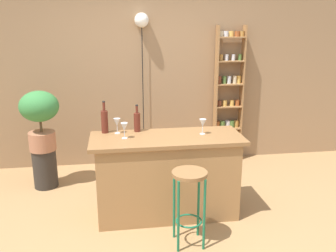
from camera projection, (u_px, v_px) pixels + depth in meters
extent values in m
plane|color=#A37A4C|center=(171.00, 227.00, 3.78)|extent=(12.00, 12.00, 0.00)
cube|color=#997551|center=(150.00, 68.00, 5.26)|extent=(6.40, 0.10, 2.80)
cube|color=#9E7042|center=(167.00, 177.00, 3.96)|extent=(1.46, 0.58, 0.84)
cube|color=olive|center=(167.00, 138.00, 3.83)|extent=(1.59, 0.63, 0.04)
cylinder|color=#196642|center=(179.00, 217.00, 3.29)|extent=(0.02, 0.02, 0.70)
cylinder|color=#196642|center=(204.00, 215.00, 3.32)|extent=(0.02, 0.02, 0.70)
cylinder|color=#196642|center=(175.00, 205.00, 3.51)|extent=(0.02, 0.02, 0.70)
cylinder|color=#196642|center=(198.00, 203.00, 3.55)|extent=(0.02, 0.02, 0.70)
torus|color=#196642|center=(189.00, 221.00, 3.45)|extent=(0.25, 0.25, 0.02)
cylinder|color=olive|center=(190.00, 173.00, 3.32)|extent=(0.33, 0.33, 0.03)
cube|color=#9E7042|center=(216.00, 96.00, 5.36)|extent=(0.02, 0.16, 1.99)
cube|color=#9E7042|center=(241.00, 95.00, 5.41)|extent=(0.02, 0.16, 1.99)
cube|color=#9E7042|center=(226.00, 149.00, 5.61)|extent=(0.37, 0.16, 0.02)
cylinder|color=#4C7033|center=(217.00, 146.00, 5.58)|extent=(0.06, 0.06, 0.10)
cylinder|color=silver|center=(223.00, 145.00, 5.60)|extent=(0.06, 0.06, 0.10)
cylinder|color=beige|center=(229.00, 145.00, 5.60)|extent=(0.06, 0.06, 0.10)
cylinder|color=brown|center=(236.00, 145.00, 5.61)|extent=(0.06, 0.06, 0.10)
cube|color=#9E7042|center=(227.00, 128.00, 5.52)|extent=(0.37, 0.16, 0.02)
cylinder|color=#994C23|center=(217.00, 125.00, 5.48)|extent=(0.07, 0.07, 0.10)
cylinder|color=#4C7033|center=(222.00, 124.00, 5.49)|extent=(0.07, 0.07, 0.10)
cylinder|color=silver|center=(228.00, 124.00, 5.51)|extent=(0.07, 0.07, 0.10)
cylinder|color=#4C7033|center=(232.00, 124.00, 5.51)|extent=(0.07, 0.07, 0.10)
cylinder|color=#AD7A38|center=(236.00, 124.00, 5.53)|extent=(0.07, 0.07, 0.10)
cube|color=#9E7042|center=(228.00, 106.00, 5.43)|extent=(0.37, 0.16, 0.02)
cylinder|color=brown|center=(219.00, 103.00, 5.40)|extent=(0.06, 0.06, 0.08)
cylinder|color=gold|center=(225.00, 103.00, 5.41)|extent=(0.06, 0.06, 0.08)
cylinder|color=gold|center=(232.00, 103.00, 5.43)|extent=(0.06, 0.06, 0.08)
cylinder|color=#994C23|center=(237.00, 103.00, 5.43)|extent=(0.06, 0.06, 0.08)
cube|color=#9E7042|center=(229.00, 84.00, 5.34)|extent=(0.37, 0.16, 0.02)
cylinder|color=brown|center=(219.00, 80.00, 5.29)|extent=(0.06, 0.06, 0.11)
cylinder|color=#4C7033|center=(224.00, 80.00, 5.31)|extent=(0.06, 0.06, 0.11)
cylinder|color=silver|center=(229.00, 80.00, 5.32)|extent=(0.06, 0.06, 0.11)
cylinder|color=beige|center=(235.00, 80.00, 5.33)|extent=(0.06, 0.06, 0.11)
cylinder|color=gold|center=(239.00, 79.00, 5.35)|extent=(0.06, 0.06, 0.11)
cube|color=#9E7042|center=(230.00, 61.00, 5.25)|extent=(0.37, 0.16, 0.02)
cylinder|color=#AD7A38|center=(221.00, 57.00, 5.21)|extent=(0.05, 0.05, 0.09)
cylinder|color=silver|center=(227.00, 57.00, 5.22)|extent=(0.05, 0.05, 0.09)
cylinder|color=silver|center=(233.00, 57.00, 5.23)|extent=(0.05, 0.05, 0.09)
cylinder|color=#4C7033|center=(240.00, 57.00, 5.26)|extent=(0.05, 0.05, 0.09)
cube|color=#9E7042|center=(231.00, 37.00, 5.16)|extent=(0.37, 0.16, 0.02)
cylinder|color=beige|center=(221.00, 34.00, 5.12)|extent=(0.07, 0.07, 0.07)
cylinder|color=silver|center=(226.00, 34.00, 5.14)|extent=(0.07, 0.07, 0.07)
cylinder|color=gold|center=(231.00, 34.00, 5.15)|extent=(0.07, 0.07, 0.07)
cylinder|color=#994C23|center=(237.00, 34.00, 5.15)|extent=(0.07, 0.07, 0.07)
cylinder|color=#AD7A38|center=(242.00, 34.00, 5.17)|extent=(0.07, 0.07, 0.07)
cylinder|color=#2D2823|center=(45.00, 168.00, 4.66)|extent=(0.30, 0.30, 0.49)
cylinder|color=#A86B4C|center=(42.00, 141.00, 4.56)|extent=(0.32, 0.32, 0.23)
cylinder|color=brown|center=(41.00, 126.00, 4.50)|extent=(0.03, 0.03, 0.16)
ellipsoid|color=#387F3D|center=(39.00, 106.00, 4.44)|extent=(0.47, 0.42, 0.38)
cylinder|color=#5B2319|center=(137.00, 122.00, 3.98)|extent=(0.07, 0.07, 0.21)
cylinder|color=#5B2319|center=(137.00, 109.00, 3.94)|extent=(0.03, 0.03, 0.08)
cylinder|color=black|center=(137.00, 105.00, 3.93)|extent=(0.03, 0.03, 0.01)
cylinder|color=#5B2319|center=(105.00, 122.00, 3.93)|extent=(0.07, 0.07, 0.24)
cylinder|color=#5B2319|center=(104.00, 107.00, 3.89)|extent=(0.03, 0.03, 0.09)
cylinder|color=black|center=(104.00, 102.00, 3.87)|extent=(0.03, 0.03, 0.01)
cylinder|color=silver|center=(202.00, 134.00, 3.92)|extent=(0.06, 0.06, 0.00)
cylinder|color=silver|center=(203.00, 130.00, 3.91)|extent=(0.01, 0.01, 0.07)
cone|color=silver|center=(203.00, 123.00, 3.88)|extent=(0.07, 0.07, 0.08)
cylinder|color=silver|center=(117.00, 133.00, 3.94)|extent=(0.06, 0.06, 0.00)
cylinder|color=silver|center=(117.00, 130.00, 3.93)|extent=(0.01, 0.01, 0.07)
cone|color=silver|center=(117.00, 122.00, 3.91)|extent=(0.07, 0.07, 0.08)
cylinder|color=silver|center=(125.00, 138.00, 3.77)|extent=(0.06, 0.06, 0.00)
cylinder|color=silver|center=(124.00, 134.00, 3.76)|extent=(0.01, 0.01, 0.07)
cone|color=silver|center=(124.00, 127.00, 3.74)|extent=(0.07, 0.07, 0.08)
cylinder|color=black|center=(143.00, 95.00, 5.24)|extent=(0.01, 0.01, 2.06)
sphere|color=white|center=(142.00, 20.00, 4.96)|extent=(0.20, 0.20, 0.20)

